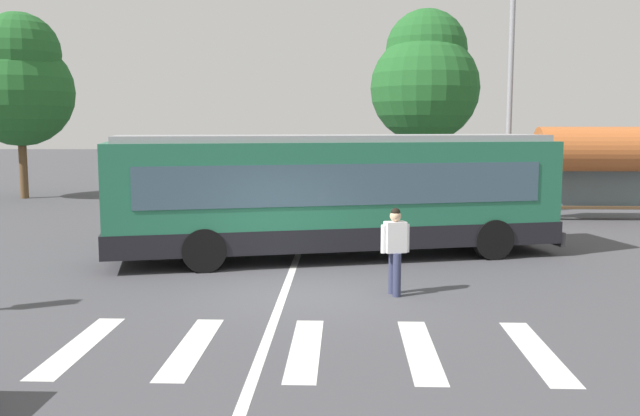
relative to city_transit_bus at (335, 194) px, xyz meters
The scene contains 14 objects.
ground_plane 4.21m from the city_transit_bus, 98.76° to the right, with size 160.00×160.00×0.00m, color #47474C.
city_transit_bus is the anchor object (origin of this frame).
pedestrian_crossing_street 4.14m from the city_transit_bus, 72.66° to the right, with size 0.56×0.40×1.72m.
parked_car_red 10.50m from the city_transit_bus, 121.79° to the left, with size 2.06×4.59×1.35m.
parked_car_black 9.74m from the city_transit_bus, 106.20° to the left, with size 2.11×4.61×1.35m.
parked_car_blue 9.30m from the city_transit_bus, 90.54° to the left, with size 2.31×4.67×1.35m.
parked_car_silver 9.48m from the city_transit_bus, 74.99° to the left, with size 2.01×4.57×1.35m.
parked_car_champagne 10.66m from the city_transit_bus, 60.65° to the left, with size 1.98×4.56×1.35m.
bus_stop_shelter 11.45m from the city_transit_bus, 37.58° to the left, with size 4.32×1.54×3.25m.
twin_arm_street_lamp 11.60m from the city_transit_bus, 53.80° to the left, with size 3.83×0.32×10.46m.
background_tree_left 19.81m from the city_transit_bus, 137.06° to the left, with size 4.79×4.79×8.23m.
background_tree_right 16.02m from the city_transit_bus, 75.41° to the left, with size 5.00×5.00×8.61m.
crosswalk_painted_stripes 7.38m from the city_transit_bus, 92.66° to the right, with size 7.26×2.90×0.01m.
lane_center_line 2.62m from the city_transit_bus, 117.23° to the right, with size 0.16×24.00×0.01m, color silver.
Camera 1 is at (0.84, -13.17, 3.30)m, focal length 38.39 mm.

